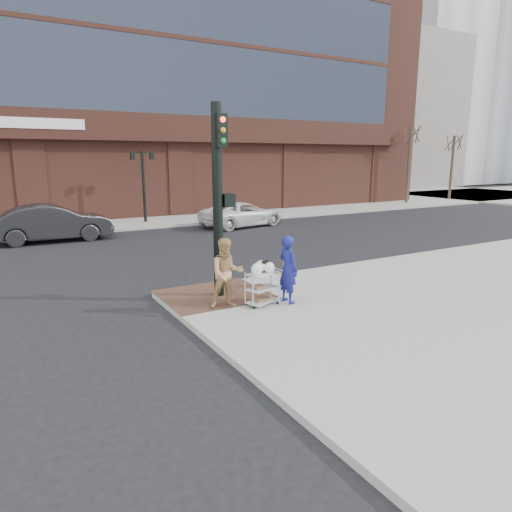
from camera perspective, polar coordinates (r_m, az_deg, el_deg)
ground at (r=12.01m, az=-0.78°, el=-6.23°), size 220.00×220.00×0.00m
sidewalk_far at (r=45.82m, az=-6.70°, el=7.50°), size 65.00×36.00×0.15m
brick_curb_ramp at (r=12.47m, az=-5.23°, el=-4.82°), size 2.80×2.40×0.01m
bank_building at (r=43.53m, az=-16.71°, el=25.52°), size 42.00×26.00×28.00m
filler_block at (r=66.34m, az=14.13°, el=16.39°), size 14.00×20.00×18.00m
bare_tree_a at (r=39.73m, az=18.87°, el=15.17°), size 1.80×1.80×7.20m
bare_tree_b at (r=44.65m, az=23.59°, el=13.82°), size 1.80×1.80×6.70m
lamp_post at (r=27.05m, az=-13.90°, el=9.38°), size 1.32×0.22×4.00m
traffic_signal_pole at (r=11.90m, az=-4.67°, el=7.51°), size 0.61×0.51×5.00m
woman_blue at (r=11.60m, az=4.04°, el=-1.65°), size 0.46×0.67×1.75m
pedestrian_tan at (r=11.21m, az=-3.67°, el=-2.17°), size 0.98×0.84×1.74m
sedan_dark at (r=22.92m, az=-24.12°, el=3.79°), size 5.22×1.89×1.71m
minivan_white at (r=25.62m, az=-1.73°, el=5.24°), size 5.24×3.13×1.36m
utility_cart at (r=11.47m, az=0.77°, el=-3.67°), size 0.92×0.71×1.13m
fire_hydrant at (r=13.06m, az=3.82°, el=-2.20°), size 0.37×0.26×0.79m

